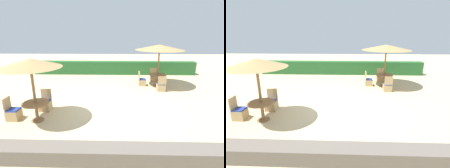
{
  "view_description": "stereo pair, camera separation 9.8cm",
  "coord_description": "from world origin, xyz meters",
  "views": [
    {
      "loc": [
        0.23,
        -7.55,
        3.34
      ],
      "look_at": [
        0.0,
        0.6,
        0.9
      ],
      "focal_mm": 28.0,
      "sensor_mm": 36.0,
      "label": 1
    },
    {
      "loc": [
        0.33,
        -7.55,
        3.34
      ],
      "look_at": [
        0.0,
        0.6,
        0.9
      ],
      "focal_mm": 28.0,
      "sensor_mm": 36.0,
      "label": 2
    }
  ],
  "objects": [
    {
      "name": "patio_chair_back_right_north",
      "position": [
        2.8,
        4.31,
        0.26
      ],
      "size": [
        0.46,
        0.46,
        0.93
      ],
      "rotation": [
        0.0,
        0.0,
        3.14
      ],
      "color": "tan",
      "rests_on": "ground_plane"
    },
    {
      "name": "ground_plane",
      "position": [
        0.0,
        0.0,
        0.0
      ],
      "size": [
        40.0,
        40.0,
        0.0
      ],
      "primitive_type": "plane",
      "color": "#D1BA8C"
    },
    {
      "name": "hedge_row",
      "position": [
        0.0,
        6.52,
        0.52
      ],
      "size": [
        13.0,
        0.7,
        1.05
      ],
      "primitive_type": "cube",
      "color": "#28602D",
      "rests_on": "ground_plane"
    },
    {
      "name": "patio_chair_front_left_west",
      "position": [
        -3.83,
        -1.42,
        0.26
      ],
      "size": [
        0.46,
        0.46,
        0.93
      ],
      "rotation": [
        0.0,
        0.0,
        -1.57
      ],
      "color": "tan",
      "rests_on": "ground_plane"
    },
    {
      "name": "round_table_front_left",
      "position": [
        -2.86,
        -1.48,
        0.58
      ],
      "size": [
        1.0,
        1.0,
        0.76
      ],
      "color": "olive",
      "rests_on": "ground_plane"
    },
    {
      "name": "round_table_back_right",
      "position": [
        2.83,
        3.32,
        0.59
      ],
      "size": [
        1.07,
        1.07,
        0.75
      ],
      "color": "olive",
      "rests_on": "ground_plane"
    },
    {
      "name": "parasol_front_left",
      "position": [
        -2.86,
        -1.48,
        2.26
      ],
      "size": [
        2.24,
        2.24,
        2.44
      ],
      "color": "olive",
      "rests_on": "ground_plane"
    },
    {
      "name": "patio_chair_front_left_north",
      "position": [
        -2.91,
        -0.52,
        0.26
      ],
      "size": [
        0.46,
        0.46,
        0.93
      ],
      "rotation": [
        0.0,
        0.0,
        3.14
      ],
      "color": "tan",
      "rests_on": "ground_plane"
    },
    {
      "name": "stone_border",
      "position": [
        0.0,
        -3.65,
        0.22
      ],
      "size": [
        10.0,
        0.56,
        0.44
      ],
      "primitive_type": "cube",
      "color": "#6B6056",
      "rests_on": "ground_plane"
    },
    {
      "name": "parasol_back_right",
      "position": [
        2.83,
        3.32,
        2.43
      ],
      "size": [
        2.97,
        2.97,
        2.61
      ],
      "color": "olive",
      "rests_on": "ground_plane"
    },
    {
      "name": "patio_chair_back_right_south",
      "position": [
        2.83,
        2.26,
        0.26
      ],
      "size": [
        0.46,
        0.46,
        0.93
      ],
      "color": "tan",
      "rests_on": "ground_plane"
    },
    {
      "name": "patio_chair_back_right_west",
      "position": [
        1.85,
        3.33,
        0.26
      ],
      "size": [
        0.46,
        0.46,
        0.93
      ],
      "rotation": [
        0.0,
        0.0,
        -1.57
      ],
      "color": "tan",
      "rests_on": "ground_plane"
    }
  ]
}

